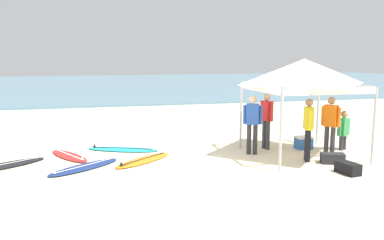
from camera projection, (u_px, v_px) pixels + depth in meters
The scene contains 16 objects.
ground_plane at pixel (225, 161), 11.00m from camera, with size 80.00×80.00×0.00m, color beige.
sea at pixel (124, 84), 40.24m from camera, with size 80.00×36.00×0.10m, color #568499.
canopy_tent at pixel (304, 72), 11.22m from camera, with size 2.77×2.77×2.75m.
surfboard_cyan at pixel (122, 149), 12.22m from camera, with size 2.23×1.40×0.19m.
surfboard_orange at pixel (143, 160), 10.94m from camera, with size 1.91×1.72×0.19m.
surfboard_red at pixel (69, 156), 11.40m from camera, with size 1.34×1.90×0.19m.
surfboard_navy at pixel (84, 167), 10.27m from camera, with size 2.02×1.74×0.19m.
surfboard_black at pixel (3, 166), 10.39m from camera, with size 2.21×1.76×0.19m.
person_yellow at pixel (308, 125), 10.82m from camera, with size 0.33×0.52×1.71m.
person_blue at pixel (252, 121), 11.60m from camera, with size 0.50×0.36×1.71m.
person_red at pixel (266, 117), 12.26m from camera, with size 0.29×0.54×1.71m.
person_orange at pixel (330, 123), 11.27m from camera, with size 0.38×0.47×1.71m.
person_green at pixel (343, 129), 12.19m from camera, with size 0.50×0.36×1.20m.
gear_bag_near_tent at pixel (348, 168), 9.77m from camera, with size 0.60×0.32×0.28m, color black.
gear_bag_by_pole at pixel (333, 158), 10.71m from camera, with size 0.60×0.32×0.28m, color #232328.
cooler_box at pixel (304, 143), 12.39m from camera, with size 0.50×0.36×0.39m.
Camera 1 is at (-3.58, -10.12, 2.83)m, focal length 37.83 mm.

